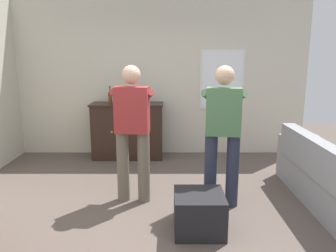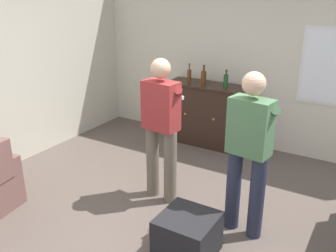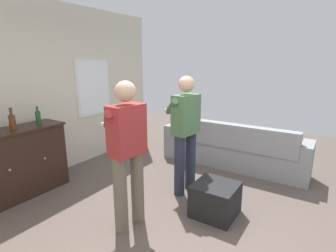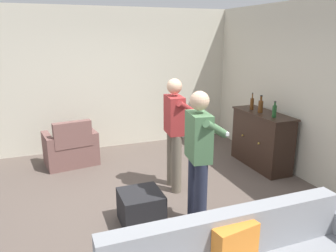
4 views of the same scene
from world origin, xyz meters
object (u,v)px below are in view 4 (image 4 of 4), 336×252
at_px(bottle_liquor_amber, 274,111).
at_px(person_standing_right, 199,154).
at_px(armchair, 71,149).
at_px(bottle_spirits_clear, 261,106).
at_px(bottle_wine_green, 252,104).
at_px(ottoman, 141,208).
at_px(sideboard_cabinet, 261,139).
at_px(person_standing_left, 175,129).

xyz_separation_m(bottle_liquor_amber, person_standing_right, (1.03, -1.85, -0.15)).
xyz_separation_m(armchair, bottle_liquor_amber, (1.58, 3.11, 0.79)).
bearing_deg(bottle_spirits_clear, bottle_wine_green, -177.86).
height_order(armchair, bottle_spirits_clear, bottle_spirits_clear).
distance_m(bottle_wine_green, bottle_liquor_amber, 0.61).
distance_m(bottle_liquor_amber, bottle_spirits_clear, 0.36).
bearing_deg(ottoman, sideboard_cabinet, 112.36).
bearing_deg(bottle_spirits_clear, bottle_liquor_amber, 0.55).
distance_m(bottle_wine_green, person_standing_right, 2.46).
bearing_deg(person_standing_right, bottle_wine_green, 131.69).
relative_size(bottle_spirits_clear, ottoman, 0.59).
height_order(armchair, sideboard_cabinet, sideboard_cabinet).
bearing_deg(bottle_spirits_clear, sideboard_cabinet, 53.39).
xyz_separation_m(armchair, bottle_wine_green, (0.97, 3.10, 0.80)).
height_order(person_standing_left, person_standing_right, same).
bearing_deg(ottoman, bottle_spirits_clear, 113.43).
height_order(armchair, bottle_liquor_amber, bottle_liquor_amber).
height_order(sideboard_cabinet, bottle_liquor_amber, bottle_liquor_amber).
xyz_separation_m(armchair, person_standing_right, (2.60, 1.27, 0.65)).
bearing_deg(person_standing_left, bottle_wine_green, 108.23).
relative_size(sideboard_cabinet, bottle_spirits_clear, 4.19).
bearing_deg(bottle_liquor_amber, person_standing_left, -91.47).
height_order(bottle_liquor_amber, person_standing_right, person_standing_right).
xyz_separation_m(bottle_wine_green, bottle_spirits_clear, (0.24, 0.01, 0.00)).
distance_m(armchair, person_standing_left, 2.17).
bearing_deg(person_standing_right, sideboard_cabinet, 125.65).
bearing_deg(bottle_liquor_amber, bottle_spirits_clear, -179.45).
xyz_separation_m(sideboard_cabinet, person_standing_left, (0.28, -1.76, 0.45)).
bearing_deg(ottoman, person_standing_left, 134.95).
height_order(ottoman, person_standing_left, person_standing_left).
bearing_deg(bottle_spirits_clear, armchair, -111.32).
bearing_deg(armchair, bottle_wine_green, 72.61).
bearing_deg(bottle_wine_green, person_standing_left, -71.77).
relative_size(ottoman, person_standing_left, 0.30).
bearing_deg(person_standing_left, armchair, -137.72).
xyz_separation_m(bottle_liquor_amber, ottoman, (0.70, -2.47, -0.88)).
bearing_deg(person_standing_left, person_standing_right, -6.74).
xyz_separation_m(armchair, sideboard_cabinet, (1.25, 3.16, 0.20)).
xyz_separation_m(sideboard_cabinet, bottle_liquor_amber, (0.33, -0.04, 0.59)).
height_order(bottle_wine_green, ottoman, bottle_wine_green).
distance_m(bottle_spirits_clear, person_standing_left, 1.75).
distance_m(sideboard_cabinet, bottle_liquor_amber, 0.68).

